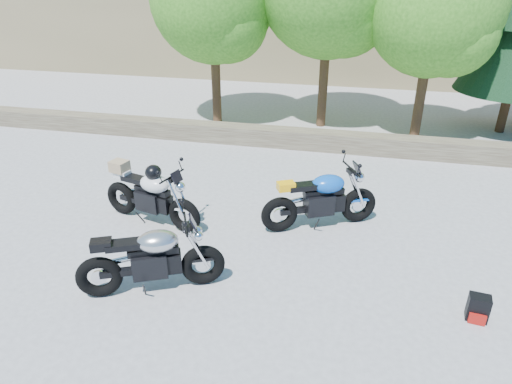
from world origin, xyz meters
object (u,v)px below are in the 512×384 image
white_bike (150,194)px  blue_bike (321,200)px  silver_bike (152,260)px  backpack (478,308)px

white_bike → blue_bike: (3.23, 0.58, -0.04)m
silver_bike → blue_bike: 3.42m
silver_bike → blue_bike: blue_bike is taller
blue_bike → backpack: size_ratio=5.47×
silver_bike → white_bike: bearing=90.9°
blue_bike → silver_bike: bearing=-159.0°
white_bike → blue_bike: size_ratio=1.02×
silver_bike → white_bike: 2.16m
blue_bike → backpack: blue_bike is taller
silver_bike → blue_bike: size_ratio=0.99×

